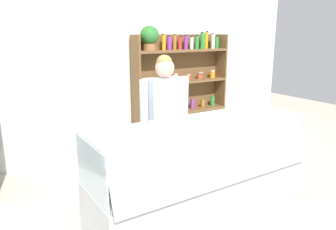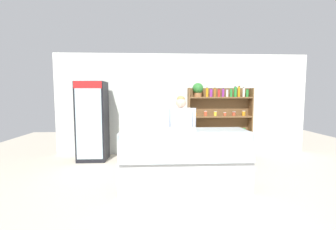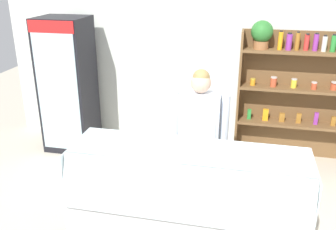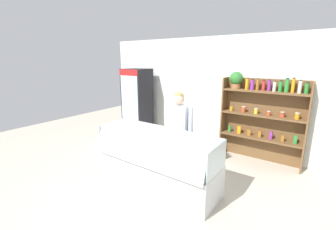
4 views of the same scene
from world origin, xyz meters
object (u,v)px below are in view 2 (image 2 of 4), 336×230
object	(u,v)px
drinks_fridge	(92,121)
shop_clerk	(181,128)
deli_display_case	(184,169)
shelving_unit	(217,114)

from	to	relation	value
drinks_fridge	shop_clerk	world-z (taller)	drinks_fridge
deli_display_case	shop_clerk	xyz separation A→B (m)	(0.01, 0.67, 0.63)
drinks_fridge	deli_display_case	bearing A→B (deg)	-40.63
drinks_fridge	shop_clerk	bearing A→B (deg)	-27.81
deli_display_case	shop_clerk	size ratio (longest dim) A/B	1.38
deli_display_case	shop_clerk	distance (m)	0.92
drinks_fridge	shop_clerk	xyz separation A→B (m)	(2.06, -1.09, -0.03)
drinks_fridge	shop_clerk	size ratio (longest dim) A/B	1.21
shelving_unit	deli_display_case	size ratio (longest dim) A/B	0.87
drinks_fridge	deli_display_case	size ratio (longest dim) A/B	0.88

